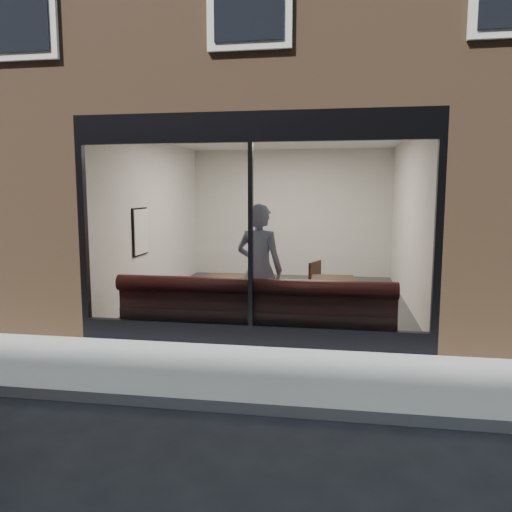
% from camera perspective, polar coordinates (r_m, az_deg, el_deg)
% --- Properties ---
extents(ground, '(120.00, 120.00, 0.00)m').
position_cam_1_polar(ground, '(5.23, -4.63, -16.92)').
color(ground, black).
rests_on(ground, ground).
extents(sidewalk_near, '(40.00, 2.00, 0.01)m').
position_cam_1_polar(sidewalk_near, '(6.13, -2.32, -13.09)').
color(sidewalk_near, gray).
rests_on(sidewalk_near, ground).
extents(kerb_near, '(40.00, 0.10, 0.12)m').
position_cam_1_polar(kerb_near, '(5.16, -4.77, -16.53)').
color(kerb_near, gray).
rests_on(kerb_near, ground).
extents(host_building_pier_left, '(2.50, 12.00, 3.20)m').
position_cam_1_polar(host_building_pier_left, '(13.56, -12.02, 4.93)').
color(host_building_pier_left, brown).
rests_on(host_building_pier_left, ground).
extents(host_building_pier_right, '(2.50, 12.00, 3.20)m').
position_cam_1_polar(host_building_pier_right, '(12.89, 20.92, 4.48)').
color(host_building_pier_right, brown).
rests_on(host_building_pier_right, ground).
extents(host_building_backfill, '(5.00, 6.00, 3.20)m').
position_cam_1_polar(host_building_backfill, '(15.67, 5.05, 5.38)').
color(host_building_backfill, brown).
rests_on(host_building_backfill, ground).
extents(cafe_floor, '(6.00, 6.00, 0.00)m').
position_cam_1_polar(cafe_floor, '(9.92, 2.34, -4.99)').
color(cafe_floor, '#2D2D30').
rests_on(cafe_floor, ground).
extents(cafe_ceiling, '(6.00, 6.00, 0.00)m').
position_cam_1_polar(cafe_ceiling, '(9.75, 2.44, 13.53)').
color(cafe_ceiling, white).
rests_on(cafe_ceiling, host_building_upper).
extents(cafe_wall_back, '(5.00, 0.00, 5.00)m').
position_cam_1_polar(cafe_wall_back, '(12.68, 4.03, 4.91)').
color(cafe_wall_back, silver).
rests_on(cafe_wall_back, ground).
extents(cafe_wall_left, '(0.00, 6.00, 6.00)m').
position_cam_1_polar(cafe_wall_left, '(10.31, -11.52, 4.20)').
color(cafe_wall_left, silver).
rests_on(cafe_wall_left, ground).
extents(cafe_wall_right, '(0.00, 6.00, 6.00)m').
position_cam_1_polar(cafe_wall_right, '(9.73, 17.15, 3.84)').
color(cafe_wall_right, silver).
rests_on(cafe_wall_right, ground).
extents(storefront_kick, '(5.00, 0.10, 0.30)m').
position_cam_1_polar(storefront_kick, '(7.06, -0.60, -9.05)').
color(storefront_kick, black).
rests_on(storefront_kick, ground).
extents(storefront_header, '(5.00, 0.10, 0.40)m').
position_cam_1_polar(storefront_header, '(6.82, -0.63, 14.55)').
color(storefront_header, black).
rests_on(storefront_header, host_building_upper).
extents(storefront_mullion, '(0.06, 0.10, 2.50)m').
position_cam_1_polar(storefront_mullion, '(6.80, -0.61, 2.33)').
color(storefront_mullion, black).
rests_on(storefront_mullion, storefront_kick).
extents(storefront_glass, '(4.80, 0.00, 4.80)m').
position_cam_1_polar(storefront_glass, '(6.77, -0.65, 2.31)').
color(storefront_glass, white).
rests_on(storefront_glass, storefront_kick).
extents(banquette, '(4.00, 0.55, 0.45)m').
position_cam_1_polar(banquette, '(7.42, -0.06, -7.63)').
color(banquette, '#3A1615').
rests_on(banquette, cafe_floor).
extents(person, '(0.82, 0.64, 1.98)m').
position_cam_1_polar(person, '(7.43, 0.38, -1.58)').
color(person, '#92A3C7').
rests_on(person, cafe_floor).
extents(cafe_table_left, '(0.78, 0.78, 0.04)m').
position_cam_1_polar(cafe_table_left, '(8.11, -3.57, -2.62)').
color(cafe_table_left, black).
rests_on(cafe_table_left, cafe_floor).
extents(cafe_table_right, '(0.70, 0.70, 0.04)m').
position_cam_1_polar(cafe_table_right, '(8.15, 8.77, -2.65)').
color(cafe_table_right, black).
rests_on(cafe_table_right, cafe_floor).
extents(cafe_chair_left, '(0.49, 0.49, 0.04)m').
position_cam_1_polar(cafe_chair_left, '(9.01, -1.72, -4.83)').
color(cafe_chair_left, black).
rests_on(cafe_chair_left, cafe_floor).
extents(cafe_chair_right, '(0.60, 0.60, 0.04)m').
position_cam_1_polar(cafe_chair_right, '(8.86, 5.56, -5.08)').
color(cafe_chair_right, black).
rests_on(cafe_chair_right, cafe_floor).
extents(wall_poster, '(0.02, 0.62, 0.83)m').
position_cam_1_polar(wall_poster, '(9.54, -13.01, 2.73)').
color(wall_poster, white).
rests_on(wall_poster, cafe_wall_left).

